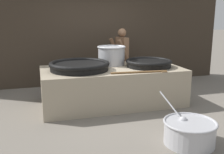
{
  "coord_description": "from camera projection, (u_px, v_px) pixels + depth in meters",
  "views": [
    {
      "loc": [
        -1.57,
        -5.44,
        1.9
      ],
      "look_at": [
        0.0,
        0.0,
        0.6
      ],
      "focal_mm": 42.0,
      "sensor_mm": 36.0,
      "label": 1
    }
  ],
  "objects": [
    {
      "name": "cook",
      "position": [
        122.0,
        56.0,
        7.07
      ],
      "size": [
        0.43,
        0.63,
        1.61
      ],
      "rotation": [
        0.0,
        0.0,
        3.33
      ],
      "color": "brown",
      "rests_on": "ground_plane"
    },
    {
      "name": "giant_wok_near",
      "position": [
        80.0,
        66.0,
        5.52
      ],
      "size": [
        1.27,
        1.27,
        0.18
      ],
      "color": "black",
      "rests_on": "hearth_platform"
    },
    {
      "name": "stirring_paddle",
      "position": [
        142.0,
        72.0,
        5.26
      ],
      "size": [
        1.17,
        0.17,
        0.04
      ],
      "rotation": [
        0.0,
        0.0,
        -0.08
      ],
      "color": "brown",
      "rests_on": "hearth_platform"
    },
    {
      "name": "hearth_platform",
      "position": [
        112.0,
        86.0,
        5.85
      ],
      "size": [
        3.06,
        1.51,
        0.81
      ],
      "color": "tan",
      "rests_on": "ground_plane"
    },
    {
      "name": "back_wall",
      "position": [
        92.0,
        17.0,
        7.4
      ],
      "size": [
        7.92,
        0.24,
        3.79
      ],
      "primitive_type": "cube",
      "color": "#382D23",
      "rests_on": "ground_plane"
    },
    {
      "name": "stock_pot",
      "position": [
        111.0,
        55.0,
        6.13
      ],
      "size": [
        0.66,
        0.66,
        0.44
      ],
      "color": "#B7B7BC",
      "rests_on": "hearth_platform"
    },
    {
      "name": "giant_wok_far",
      "position": [
        149.0,
        63.0,
        5.9
      ],
      "size": [
        1.04,
        1.04,
        0.16
      ],
      "color": "black",
      "rests_on": "hearth_platform"
    },
    {
      "name": "prep_bowl_vegetables",
      "position": [
        189.0,
        131.0,
        3.99
      ],
      "size": [
        0.81,
        1.02,
        0.69
      ],
      "color": "#B7B7BC",
      "rests_on": "ground_plane"
    },
    {
      "name": "ground_plane",
      "position": [
        112.0,
        103.0,
        5.94
      ],
      "size": [
        60.0,
        60.0,
        0.0
      ],
      "primitive_type": "plane",
      "color": "slate"
    }
  ]
}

